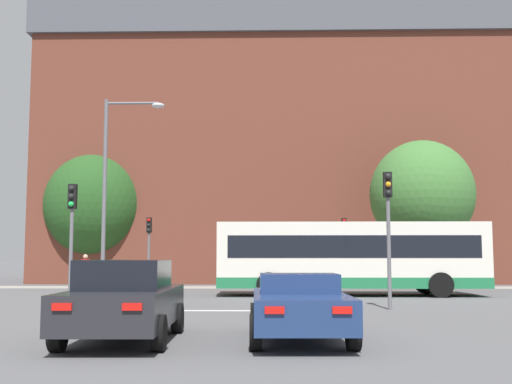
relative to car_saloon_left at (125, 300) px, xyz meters
name	(u,v)px	position (x,y,z in m)	size (l,w,h in m)	color
stop_line_strip	(233,311)	(1.68, 7.04, -0.79)	(7.62, 0.30, 0.01)	silver
far_pavement	(249,287)	(1.68, 21.40, -0.78)	(68.46, 2.50, 0.01)	gray
brick_civic_building	(276,153)	(3.16, 31.28, 7.94)	(30.31, 13.32, 22.15)	brown
car_saloon_left	(125,300)	(0.00, 0.00, 0.00)	(2.05, 4.45, 1.57)	#232328
car_roadster_right	(299,306)	(3.39, 0.20, -0.12)	(2.00, 4.39, 1.30)	navy
bus_crossing_lead	(350,257)	(6.16, 14.59, 0.83)	(11.05, 2.77, 3.02)	silver
traffic_light_far_right	(344,240)	(6.64, 20.91, 1.67)	(0.26, 0.31, 3.61)	slate
traffic_light_near_right	(388,217)	(6.51, 7.54, 2.08)	(0.26, 0.31, 4.27)	slate
traffic_light_far_left	(149,240)	(-3.56, 20.95, 1.70)	(0.26, 0.31, 3.66)	slate
traffic_light_near_left	(72,224)	(-3.56, 7.91, 1.88)	(0.26, 0.31, 3.96)	slate
street_lamp_junction	(115,176)	(-3.30, 12.35, 3.98)	(2.39, 0.36, 7.84)	slate
pedestrian_waiting	(85,268)	(-6.81, 20.71, 0.23)	(0.45, 0.42, 1.73)	brown
tree_by_building	(422,195)	(10.84, 21.49, 4.10)	(5.49, 5.49, 7.77)	#4C3823
tree_kerbside	(95,205)	(-7.86, 25.93, 3.91)	(6.00, 6.00, 7.85)	#4C3823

